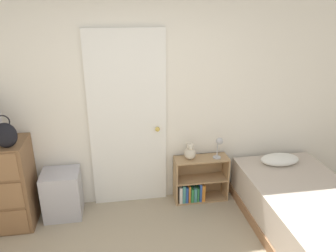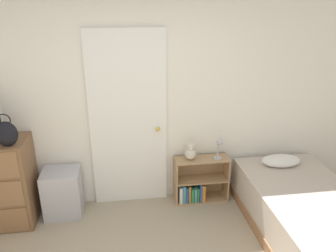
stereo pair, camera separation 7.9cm
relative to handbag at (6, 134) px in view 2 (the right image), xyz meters
name	(u,v)px [view 2 (the right image)]	position (x,y,z in m)	size (l,w,h in m)	color
wall_back	(129,101)	(1.23, 0.43, 0.15)	(10.00, 0.06, 2.55)	white
door_closed	(128,122)	(1.21, 0.38, -0.08)	(0.88, 0.09, 2.09)	white
handbag	(6,134)	(0.00, 0.00, 0.00)	(0.22, 0.14, 0.34)	black
storage_bin	(63,193)	(0.42, 0.20, -0.84)	(0.42, 0.37, 0.55)	#ADADB7
bookshelf	(197,183)	(2.02, 0.27, -0.90)	(0.66, 0.24, 0.57)	tan
teddy_bear	(190,152)	(1.93, 0.26, -0.46)	(0.14, 0.14, 0.21)	beige
desk_lamp	(220,144)	(2.27, 0.23, -0.36)	(0.11, 0.10, 0.27)	#B2B2B7
bed	(307,214)	(3.02, -0.55, -0.87)	(1.05, 1.88, 0.60)	#996B47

